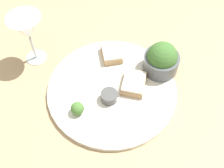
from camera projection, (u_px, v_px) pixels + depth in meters
name	position (u px, v px, depth m)	size (l,w,h in m)	color
ground_plane	(112.00, 91.00, 0.78)	(4.00, 4.00, 0.00)	tan
dinner_plate	(112.00, 90.00, 0.77)	(0.35, 0.35, 0.01)	silver
salad_bowl	(161.00, 60.00, 0.77)	(0.10, 0.10, 0.09)	#4C5156
sauce_ramekin	(109.00, 96.00, 0.73)	(0.05, 0.05, 0.03)	#4C4C4C
cheese_toast_near	(134.00, 83.00, 0.76)	(0.10, 0.09, 0.03)	tan
cheese_toast_far	(112.00, 53.00, 0.82)	(0.08, 0.06, 0.03)	tan
wine_glass	(27.00, 29.00, 0.75)	(0.09, 0.09, 0.16)	silver
garnish	(77.00, 108.00, 0.71)	(0.03, 0.03, 0.03)	#477533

